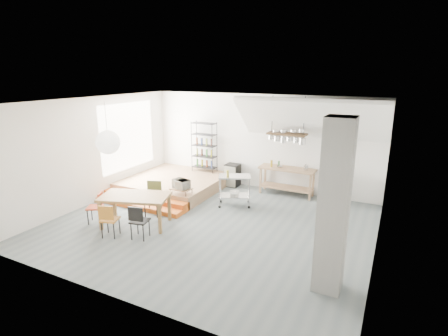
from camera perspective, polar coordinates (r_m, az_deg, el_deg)
The scene contains 26 objects.
floor at distance 9.37m, azimuth -2.21°, elevation -9.15°, with size 8.00×8.00×0.00m, color #566063.
wall_back at distance 11.93m, azimuth 5.85°, elevation 4.24°, with size 8.00×0.04×3.20m, color silver.
wall_left at distance 11.27m, azimuth -20.45°, elevation 2.69°, with size 0.04×7.00×3.20m, color silver.
wall_right at distance 7.80m, azimuth 24.42°, elevation -3.11°, with size 0.04×7.00×3.20m, color silver.
ceiling at distance 8.55m, azimuth -2.43°, elevation 10.75°, with size 8.00×7.00×0.02m, color white.
slope_ceiling at distance 10.70m, azimuth 13.93°, elevation 7.75°, with size 4.40×1.80×0.15m, color white.
window_pane at distance 12.26m, azimuth -15.39°, elevation 5.03°, with size 0.02×2.50×2.20m, color white.
platform at distance 12.13m, azimuth -8.04°, elevation -2.48°, with size 3.00×3.00×0.40m, color olive.
step_lower at distance 10.72m, azimuth -13.94°, elevation -5.98°, with size 3.00×0.35×0.13m, color #CA5717.
step_upper at distance 10.95m, azimuth -12.78°, elevation -5.08°, with size 3.00×0.35×0.27m, color #CA5717.
concrete_column at distance 6.43m, azimuth 17.48°, elevation -6.21°, with size 0.50×0.50×3.20m, color gray.
kitchen_counter at distance 11.50m, azimuth 10.21°, elevation -1.35°, with size 1.80×0.60×0.91m.
stove at distance 11.26m, azimuth 17.02°, elevation -2.93°, with size 0.60×0.60×1.18m.
pot_rack at distance 10.97m, azimuth 10.34°, elevation 5.10°, with size 1.20×0.50×1.43m.
wire_shelving at distance 12.56m, azimuth -3.25°, elevation 3.59°, with size 0.88×0.38×1.80m.
microwave_shelf at distance 10.45m, azimuth -7.01°, elevation -3.40°, with size 0.60×0.40×0.16m.
paper_lantern at distance 9.20m, azimuth -18.41°, elevation 4.01°, with size 0.60×0.60×0.60m, color white.
dining_table at distance 9.34m, azimuth -14.33°, elevation -4.87°, with size 1.95×1.48×0.82m.
chair_mustard at distance 8.92m, azimuth -18.35°, elevation -7.73°, with size 0.49×0.49×0.85m.
chair_black at distance 8.62m, azimuth -13.83°, elevation -8.13°, with size 0.47×0.47×0.86m.
chair_olive at distance 10.01m, azimuth -11.46°, elevation -4.34°, with size 0.55×0.55×0.95m.
chair_red at distance 9.87m, azimuth -20.00°, elevation -5.67°, with size 0.52×0.52×0.84m.
rolling_cart at distance 10.41m, azimuth 1.73°, elevation -3.01°, with size 1.06×0.85×0.93m.
mini_fridge at distance 12.28m, azimuth 1.40°, elevation -1.15°, with size 0.46×0.46×0.79m, color black.
microwave at distance 10.40m, azimuth -7.03°, elevation -2.59°, with size 0.49×0.33×0.27m, color beige.
bowl at distance 11.44m, azimuth 9.06°, elevation 0.22°, with size 0.19×0.19×0.05m, color silver.
Camera 1 is at (4.14, -7.45, 3.89)m, focal length 28.00 mm.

